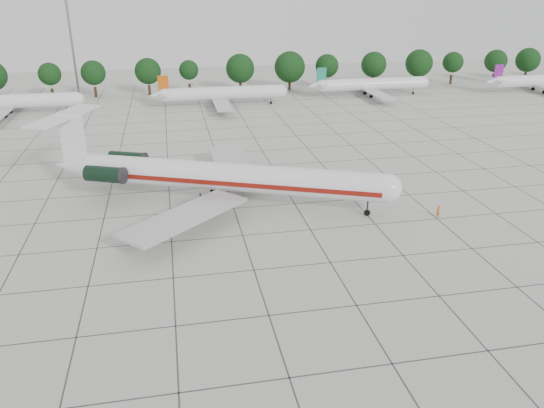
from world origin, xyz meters
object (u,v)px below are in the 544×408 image
object	(u,v)px
ground_crew	(438,211)
bg_airliner_d	(372,84)
main_airliner	(212,175)
bg_airliner_e	(543,81)
bg_airliner_c	(223,94)
floodlight_mast	(71,35)
bg_airliner_b	(10,102)

from	to	relation	value
ground_crew	bg_airliner_d	bearing A→B (deg)	-128.58
main_airliner	bg_airliner_e	xyz separation A→B (m)	(91.52, 59.13, -0.92)
bg_airliner_c	floodlight_mast	world-z (taller)	floodlight_mast
bg_airliner_d	floodlight_mast	bearing A→B (deg)	165.50
main_airliner	bg_airliner_c	xyz separation A→B (m)	(7.63, 58.15, -0.92)
bg_airliner_b	bg_airliner_e	distance (m)	129.79
bg_airliner_d	ground_crew	bearing A→B (deg)	-104.74
main_airliner	floodlight_mast	bearing A→B (deg)	131.61
bg_airliner_b	main_airliner	bearing A→B (deg)	-56.51
floodlight_mast	bg_airliner_d	bearing A→B (deg)	-14.50
bg_airliner_d	bg_airliner_e	xyz separation A→B (m)	(45.76, -3.54, 0.00)
bg_airliner_d	bg_airliner_e	world-z (taller)	same
ground_crew	floodlight_mast	bearing A→B (deg)	-83.17
floodlight_mast	bg_airliner_c	bearing A→B (deg)	-33.71
bg_airliner_b	bg_airliner_e	size ratio (longest dim) A/B	1.00
bg_airliner_c	ground_crew	bearing A→B (deg)	-74.35
bg_airliner_d	floodlight_mast	distance (m)	76.62
bg_airliner_c	bg_airliner_e	bearing A→B (deg)	0.67
main_airliner	bg_airliner_d	distance (m)	77.61
main_airliner	bg_airliner_c	distance (m)	58.65
floodlight_mast	bg_airliner_b	bearing A→B (deg)	-114.11
ground_crew	floodlight_mast	distance (m)	107.24
main_airliner	floodlight_mast	size ratio (longest dim) A/B	1.75
bg_airliner_b	floodlight_mast	bearing A→B (deg)	65.89
bg_airliner_d	bg_airliner_e	size ratio (longest dim) A/B	1.00
bg_airliner_e	floodlight_mast	bearing A→B (deg)	169.30
bg_airliner_d	bg_airliner_e	bearing A→B (deg)	-4.43
main_airliner	bg_airliner_b	size ratio (longest dim) A/B	1.57
bg_airliner_d	bg_airliner_c	bearing A→B (deg)	-173.24
main_airliner	bg_airliner_d	size ratio (longest dim) A/B	1.57
bg_airliner_d	floodlight_mast	world-z (taller)	floodlight_mast
ground_crew	floodlight_mast	size ratio (longest dim) A/B	0.06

